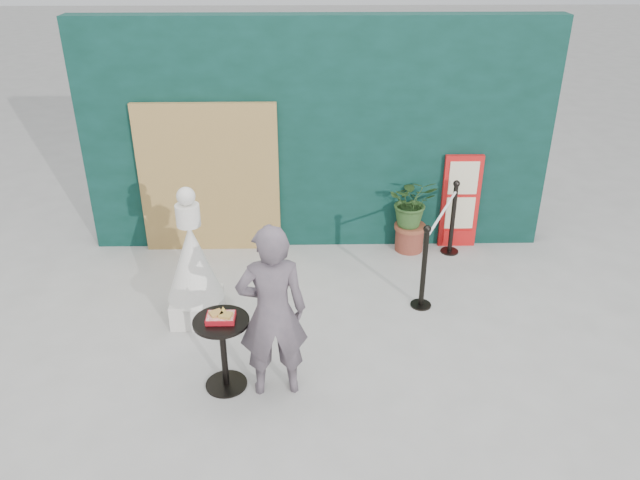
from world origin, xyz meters
The scene contains 10 objects.
ground centered at (0.00, 0.00, 0.00)m, with size 60.00×60.00×0.00m, color #ADAAA5.
back_wall centered at (0.00, 3.15, 1.50)m, with size 6.00×0.30×3.00m, color black.
bamboo_fence centered at (-1.40, 2.94, 1.00)m, with size 1.80×0.08×2.00m, color tan.
woman centered at (-0.45, 0.05, 0.87)m, with size 0.63×0.41×1.73m, color #63545E.
menu_board centered at (1.90, 2.95, 0.65)m, with size 0.50×0.07×1.30m.
statue centered at (-1.36, 1.25, 0.65)m, with size 0.62×0.62×1.58m.
cafe_table centered at (-0.92, 0.11, 0.50)m, with size 0.52×0.52×0.75m.
food_basket centered at (-0.92, 0.11, 0.79)m, with size 0.26×0.19×0.11m.
planter centered at (1.23, 2.84, 0.61)m, with size 0.62×0.54×1.06m.
stanchion_barrier centered at (1.47, 2.11, 0.49)m, with size 0.84×1.54×1.03m.
Camera 1 is at (-0.11, -4.60, 3.99)m, focal length 35.00 mm.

